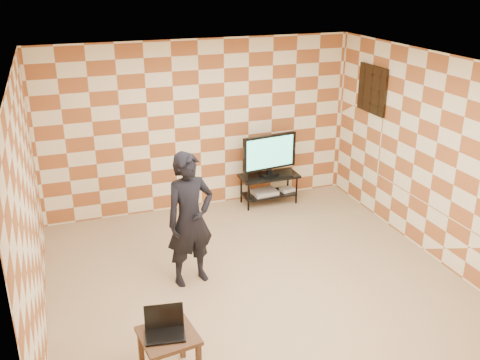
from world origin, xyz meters
The scene contains 14 objects.
floor centered at (0.00, 0.00, 0.00)m, with size 5.00×5.00×0.00m, color tan.
wall_back centered at (0.00, 2.50, 1.35)m, with size 5.00×0.02×2.70m, color #F4E8C0.
wall_front centered at (0.00, -2.50, 1.35)m, with size 5.00×0.02×2.70m, color #F4E8C0.
wall_left centered at (-2.50, 0.00, 1.35)m, with size 0.02×5.00×2.70m, color #F4E8C0.
wall_right centered at (2.50, 0.00, 1.35)m, with size 0.02×5.00×2.70m, color #F4E8C0.
ceiling centered at (0.00, 0.00, 2.70)m, with size 5.00×5.00×0.02m, color white.
wall_art centered at (2.47, 1.55, 1.95)m, with size 0.04×0.72×0.72m.
tv_stand centered at (1.07, 2.18, 0.37)m, with size 0.97×0.43×0.50m.
tv centered at (1.07, 2.18, 0.88)m, with size 0.95×0.21×0.69m.
dvd_player centered at (0.99, 2.18, 0.21)m, with size 0.40×0.29×0.07m, color #ACACAE.
game_console centered at (1.40, 2.18, 0.20)m, with size 0.23×0.17×0.05m, color silver.
side_table centered at (-1.38, -1.30, 0.41)m, with size 0.57×0.57×0.50m.
laptop centered at (-1.40, -1.27, 0.55)m, with size 0.41×0.34×0.25m.
person centered at (-0.75, 0.30, 0.85)m, with size 0.62×0.41×1.70m, color black.
Camera 1 is at (-2.11, -5.38, 3.68)m, focal length 40.00 mm.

